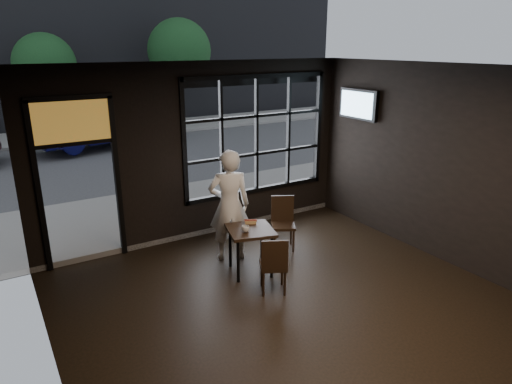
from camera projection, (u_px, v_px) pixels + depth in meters
floor at (318, 328)px, 5.86m from camera, size 6.00×7.00×0.02m
ceiling at (331, 69)px, 4.86m from camera, size 6.00×7.00×0.02m
wall_left at (49, 275)px, 3.88m from camera, size 0.04×7.00×3.20m
wall_right at (480, 174)px, 6.85m from camera, size 0.04×7.00×3.20m
window_frame at (256, 135)px, 8.74m from camera, size 3.06×0.12×2.28m
stained_transom at (71, 121)px, 6.93m from camera, size 1.20×0.06×0.70m
street_asphalt at (46, 109)px, 25.36m from camera, size 60.00×41.00×0.04m
cafe_table at (250, 250)px, 7.18m from camera, size 0.84×0.84×0.74m
chair_near at (273, 264)px, 6.60m from camera, size 0.51×0.51×0.88m
chair_window at (283, 224)px, 7.98m from camera, size 0.54×0.54×0.93m
man at (229, 205)px, 7.49m from camera, size 0.80×0.66×1.88m
hotdog at (251, 222)px, 7.26m from camera, size 0.21×0.17×0.06m
cup at (245, 229)px, 6.93m from camera, size 0.16×0.16×0.10m
tv at (358, 104)px, 8.68m from camera, size 0.11×0.97×0.57m
navy_car at (105, 121)px, 15.71m from camera, size 5.20×2.70×1.63m
tree_left at (45, 64)px, 17.03m from camera, size 2.27×2.27×3.87m
tree_right at (179, 51)px, 19.06m from camera, size 2.63×2.63×4.50m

